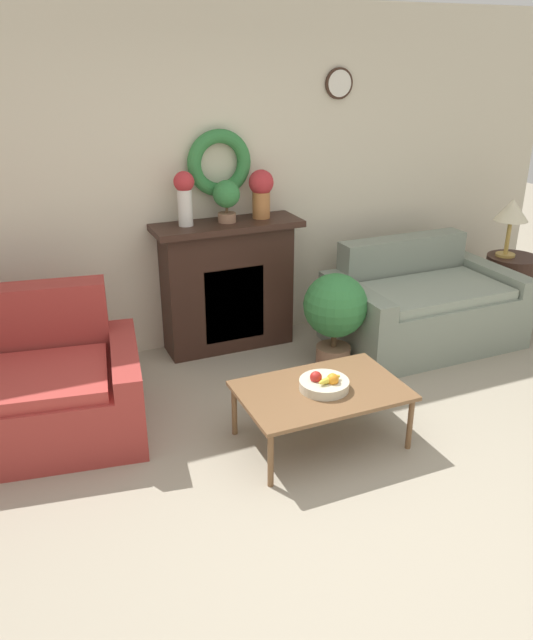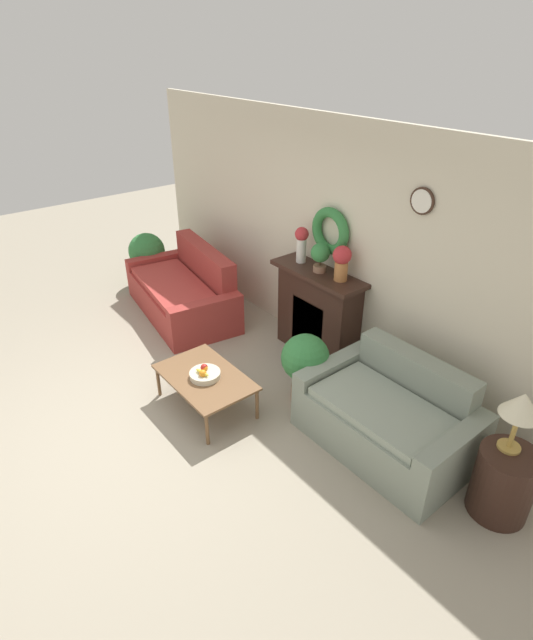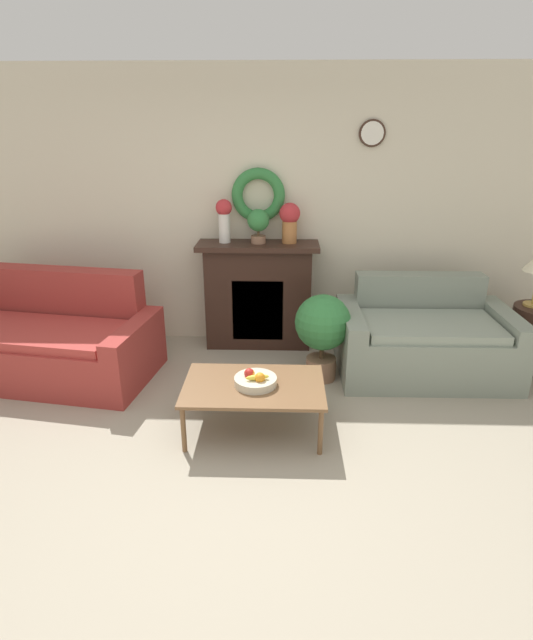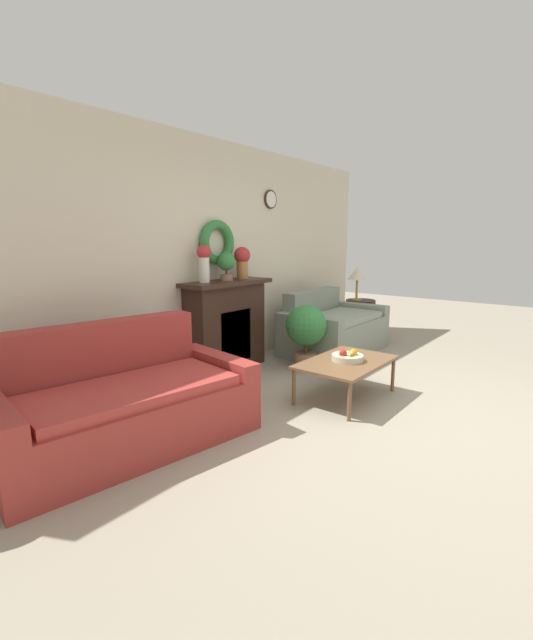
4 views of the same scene
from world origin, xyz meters
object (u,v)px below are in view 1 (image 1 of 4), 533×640
object	(u,v)px
vase_on_mantel_right	(261,190)
potted_plant_floor_by_loveseat	(335,311)
loveseat_right	(422,307)
coffee_table	(321,393)
fireplace	(228,285)
side_table_by_loveseat	(509,288)
table_lamp	(512,212)
fruit_bowl	(324,383)
potted_plant_on_mantel	(227,197)
vase_on_mantel_left	(184,194)

from	to	relation	value
vase_on_mantel_right	potted_plant_floor_by_loveseat	bearing A→B (deg)	-68.49
loveseat_right	coffee_table	xyz separation A→B (m)	(-1.51, -1.02, 0.04)
fireplace	coffee_table	world-z (taller)	fireplace
side_table_by_loveseat	table_lamp	bearing A→B (deg)	141.34
side_table_by_loveseat	coffee_table	bearing A→B (deg)	-156.32
table_lamp	fruit_bowl	bearing A→B (deg)	-154.72
fruit_bowl	potted_plant_on_mantel	world-z (taller)	potted_plant_on_mantel
loveseat_right	potted_plant_on_mantel	distance (m)	1.91
potted_plant_floor_by_loveseat	side_table_by_loveseat	bearing A→B (deg)	7.99
potted_plant_floor_by_loveseat	vase_on_mantel_right	bearing A→B (deg)	111.51
fireplace	fruit_bowl	distance (m)	1.60
loveseat_right	potted_plant_floor_by_loveseat	world-z (taller)	loveseat_right
loveseat_right	vase_on_mantel_left	bearing A→B (deg)	162.71
fireplace	loveseat_right	bearing A→B (deg)	-20.12
fruit_bowl	vase_on_mantel_left	size ratio (longest dim) A/B	0.75
fruit_bowl	side_table_by_loveseat	distance (m)	2.80
coffee_table	potted_plant_on_mantel	world-z (taller)	potted_plant_on_mantel
vase_on_mantel_left	fireplace	bearing A→B (deg)	-0.97
vase_on_mantel_right	potted_plant_floor_by_loveseat	size ratio (longest dim) A/B	0.49
potted_plant_on_mantel	potted_plant_floor_by_loveseat	size ratio (longest dim) A/B	0.42
coffee_table	side_table_by_loveseat	size ratio (longest dim) A/B	1.71
loveseat_right	potted_plant_floor_by_loveseat	distance (m)	0.98
vase_on_mantel_left	potted_plant_floor_by_loveseat	bearing A→B (deg)	-38.94
loveseat_right	potted_plant_on_mantel	bearing A→B (deg)	160.00
vase_on_mantel_left	table_lamp	bearing A→B (deg)	-8.31
fireplace	vase_on_mantel_right	distance (m)	0.82
loveseat_right	vase_on_mantel_right	bearing A→B (deg)	154.96
fruit_bowl	potted_plant_floor_by_loveseat	bearing A→B (deg)	57.19
fruit_bowl	vase_on_mantel_right	distance (m)	1.85
loveseat_right	fruit_bowl	xyz separation A→B (m)	(-1.50, -1.03, 0.11)
table_lamp	vase_on_mantel_left	world-z (taller)	vase_on_mantel_left
fruit_bowl	vase_on_mantel_right	world-z (taller)	vase_on_mantel_right
vase_on_mantel_left	potted_plant_floor_by_loveseat	distance (m)	1.45
coffee_table	vase_on_mantel_right	xyz separation A→B (m)	(0.27, 1.60, 0.95)
fruit_bowl	fireplace	bearing A→B (deg)	91.88
vase_on_mantel_left	potted_plant_on_mantel	bearing A→B (deg)	-3.46
fruit_bowl	potted_plant_on_mantel	size ratio (longest dim) A/B	0.95
fireplace	side_table_by_loveseat	size ratio (longest dim) A/B	1.97
vase_on_mantel_left	loveseat_right	bearing A→B (deg)	-17.00
table_lamp	potted_plant_floor_by_loveseat	xyz separation A→B (m)	(-1.95, -0.33, -0.51)
coffee_table	potted_plant_floor_by_loveseat	world-z (taller)	potted_plant_floor_by_loveseat
fireplace	side_table_by_loveseat	distance (m)	2.66
vase_on_mantel_left	fruit_bowl	bearing A→B (deg)	-76.71
loveseat_right	fireplace	bearing A→B (deg)	159.59
vase_on_mantel_left	potted_plant_floor_by_loveseat	world-z (taller)	vase_on_mantel_left
side_table_by_loveseat	vase_on_mantel_left	world-z (taller)	vase_on_mantel_left
side_table_by_loveseat	potted_plant_on_mantel	bearing A→B (deg)	170.26
vase_on_mantel_right	potted_plant_on_mantel	size ratio (longest dim) A/B	1.17
loveseat_right	table_lamp	distance (m)	1.23
table_lamp	vase_on_mantel_left	xyz separation A→B (m)	(-2.88, 0.42, 0.32)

